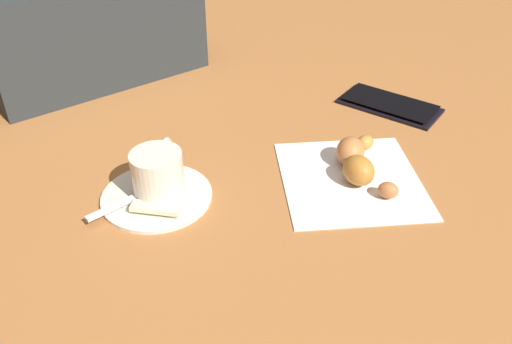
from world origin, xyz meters
name	(u,v)px	position (x,y,z in m)	size (l,w,h in m)	color
ground_plane	(250,184)	(0.00, 0.00, 0.00)	(1.80, 1.80, 0.00)	#A16333
saucer	(157,195)	(0.11, 0.04, 0.00)	(0.14, 0.14, 0.01)	beige
espresso_cup	(158,172)	(0.11, 0.04, 0.04)	(0.06, 0.09, 0.06)	beige
teaspoon	(156,186)	(0.11, 0.04, 0.01)	(0.11, 0.11, 0.01)	silver
sugar_packet	(156,208)	(0.10, 0.08, 0.01)	(0.06, 0.02, 0.01)	beige
napkin	(351,179)	(-0.13, -0.02, 0.00)	(0.18, 0.19, 0.00)	white
croissant	(357,161)	(-0.14, -0.04, 0.02)	(0.08, 0.14, 0.04)	#BE7D34
cell_phone	(389,105)	(-0.20, -0.23, 0.00)	(0.17, 0.14, 0.01)	black
laptop_bag	(94,31)	(0.29, -0.28, 0.09)	(0.36, 0.13, 0.17)	#2A2E30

